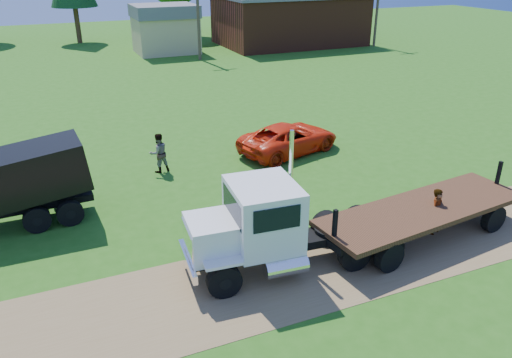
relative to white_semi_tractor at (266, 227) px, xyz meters
name	(u,v)px	position (x,y,z in m)	size (l,w,h in m)	color
ground	(343,261)	(2.51, -0.68, -1.49)	(140.00, 140.00, 0.00)	#255B13
dirt_track	(343,261)	(2.51, -0.68, -1.48)	(120.00, 4.20, 0.01)	brown
white_semi_tractor	(266,227)	(0.00, 0.00, 0.00)	(7.33, 2.90, 4.36)	black
orange_pickup	(289,138)	(5.30, 8.93, -0.74)	(2.49, 5.39, 1.50)	red
flatbed_trailer	(423,214)	(5.90, -0.35, -0.60)	(8.30, 3.34, 2.07)	#331F10
spectator_a	(437,211)	(6.50, -0.38, -0.63)	(0.63, 0.41, 1.73)	#999999
spectator_b	(159,153)	(-1.31, 9.04, -0.57)	(0.90, 0.70, 1.85)	#999999
brick_building	(289,19)	(20.51, 39.32, 1.17)	(15.40, 10.40, 5.30)	brown
tan_shed	(165,28)	(6.51, 39.32, 0.93)	(6.20, 5.40, 4.70)	tan
utility_poles	(198,8)	(8.51, 34.32, 3.22)	(42.20, 0.28, 9.00)	#443426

